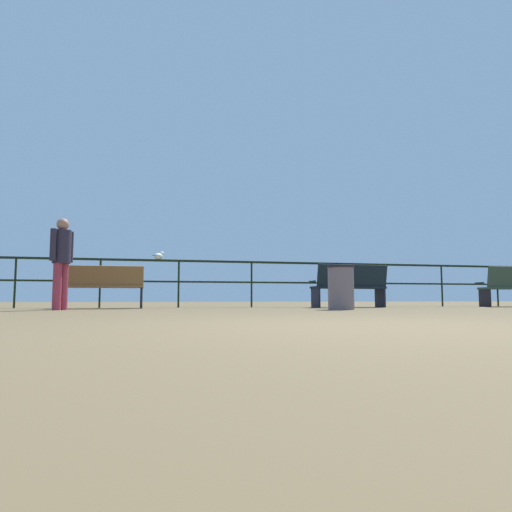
# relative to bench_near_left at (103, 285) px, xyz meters

# --- Properties ---
(ground_plane) EXTENTS (60.00, 60.00, 0.00)m
(ground_plane) POSITION_rel_bench_near_left_xyz_m (2.46, -6.90, -0.49)
(ground_plane) COLOR brown
(pier_railing) EXTENTS (25.99, 0.05, 1.10)m
(pier_railing) POSITION_rel_bench_near_left_xyz_m (2.46, 0.91, 0.32)
(pier_railing) COLOR black
(pier_railing) RESTS_ON ground_plane
(bench_near_left) EXTENTS (1.64, 0.71, 0.86)m
(bench_near_left) POSITION_rel_bench_near_left_xyz_m (0.00, 0.00, 0.00)
(bench_near_left) COLOR brown
(bench_near_left) RESTS_ON ground_plane
(bench_near_right) EXTENTS (1.80, 0.75, 0.98)m
(bench_near_right) POSITION_rel_bench_near_left_xyz_m (5.46, -0.01, 0.06)
(bench_near_right) COLOR black
(bench_near_right) RESTS_ON ground_plane
(person_at_railing) EXTENTS (0.33, 0.46, 1.63)m
(person_at_railing) POSITION_rel_bench_near_left_xyz_m (-0.61, -1.15, 0.45)
(person_at_railing) COLOR #9A2F40
(person_at_railing) RESTS_ON ground_plane
(seagull_on_rail) EXTENTS (0.30, 0.36, 0.20)m
(seagull_on_rail) POSITION_rel_bench_near_left_xyz_m (1.15, 0.93, 0.70)
(seagull_on_rail) COLOR silver
(seagull_on_rail) RESTS_ON pier_railing
(trash_bin) EXTENTS (0.50, 0.50, 0.81)m
(trash_bin) POSITION_rel_bench_near_left_xyz_m (4.34, -2.02, -0.08)
(trash_bin) COLOR slate
(trash_bin) RESTS_ON ground_plane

